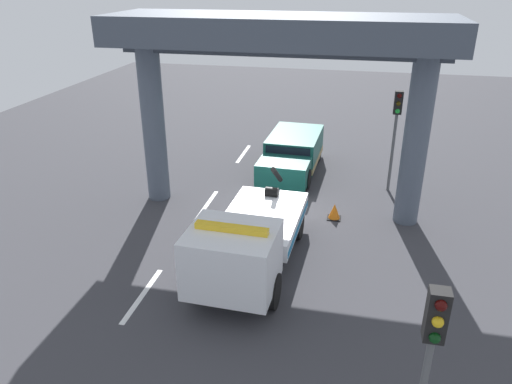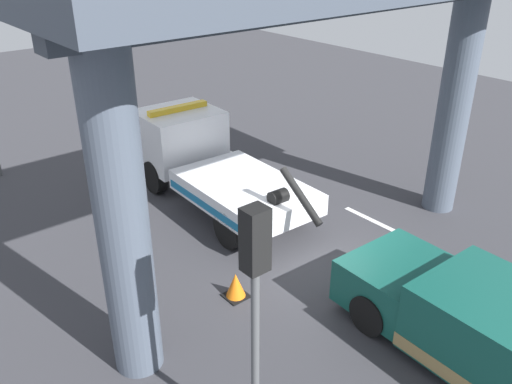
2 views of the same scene
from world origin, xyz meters
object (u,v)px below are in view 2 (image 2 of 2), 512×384
traffic_light_near (254,283)px  towed_van_green (488,331)px  tow_truck_white (205,159)px  traffic_cone_orange (236,286)px

traffic_light_near → towed_van_green: bearing=-107.9°
tow_truck_white → towed_van_green: bearing=179.8°
towed_van_green → traffic_cone_orange: bearing=26.7°
towed_van_green → traffic_cone_orange: towed_van_green is taller
tow_truck_white → traffic_cone_orange: size_ratio=12.38×
tow_truck_white → traffic_light_near: traffic_light_near is taller
tow_truck_white → traffic_cone_orange: bearing=152.5°
towed_van_green → traffic_light_near: (1.37, 4.26, 2.25)m
towed_van_green → traffic_light_near: 5.01m
tow_truck_white → traffic_light_near: size_ratio=1.75×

